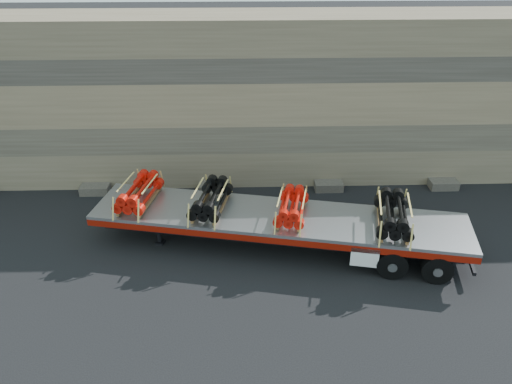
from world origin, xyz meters
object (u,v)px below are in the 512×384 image
bundle_midfront (211,199)px  bundle_midrear (292,207)px  bundle_front (139,193)px  bundle_rear (393,215)px  trailer (277,231)px

bundle_midfront → bundle_midrear: (2.79, -0.57, -0.04)m
bundle_front → bundle_midrear: bearing=0.0°
bundle_midrear → bundle_rear: (3.31, -0.68, 0.05)m
bundle_front → bundle_midfront: size_ratio=1.00×
trailer → bundle_midrear: 1.11m
trailer → bundle_midrear: (0.46, -0.09, 1.01)m
trailer → bundle_rear: bundle_rear is taller
bundle_midrear → bundle_rear: size_ratio=0.87×
bundle_midfront → bundle_rear: bearing=-0.0°
bundle_midrear → trailer: bearing=-180.0°
trailer → bundle_front: 5.13m
bundle_front → bundle_midfront: bearing=0.0°
bundle_front → bundle_midrear: bundle_front is taller
bundle_midfront → bundle_midrear: 2.84m
bundle_midfront → bundle_front: bearing=-180.0°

